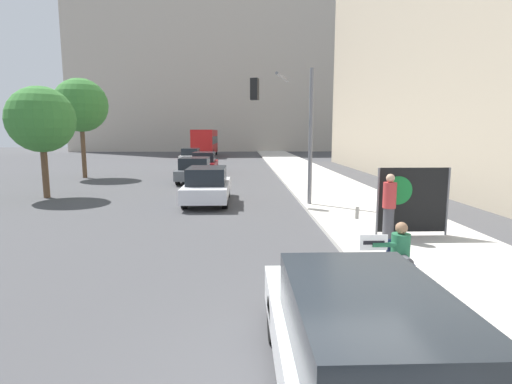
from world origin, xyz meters
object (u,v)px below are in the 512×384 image
city_bus_on_road (205,141)px  jogger_on_sidewalk (389,206)px  car_on_road_midblock (195,170)px  street_tree_near_curb (41,120)px  car_on_road_far_lane (191,156)px  protest_banner (412,200)px  parked_car_curbside (363,351)px  seated_protester (401,253)px  car_on_road_nearest (207,185)px  traffic_light_pole (288,114)px  street_tree_midblock (81,105)px  car_on_road_distant (204,163)px

city_bus_on_road → jogger_on_sidewalk: bearing=-78.3°
jogger_on_sidewalk → car_on_road_midblock: (-6.61, 13.65, -0.27)m
city_bus_on_road → street_tree_near_curb: street_tree_near_curb is taller
car_on_road_midblock → car_on_road_far_lane: size_ratio=1.03×
protest_banner → parked_car_curbside: 7.58m
seated_protester → city_bus_on_road: size_ratio=0.12×
car_on_road_midblock → protest_banner: bearing=-60.8°
parked_car_curbside → car_on_road_midblock: 20.41m
jogger_on_sidewalk → car_on_road_midblock: bearing=-64.5°
car_on_road_nearest → city_bus_on_road: 34.47m
traffic_light_pole → seated_protester: bearing=-83.1°
car_on_road_nearest → street_tree_midblock: size_ratio=0.71×
car_on_road_distant → seated_protester: bearing=-75.7°
seated_protester → city_bus_on_road: bearing=89.7°
street_tree_near_curb → street_tree_midblock: (-1.46, 8.23, 1.17)m
car_on_road_nearest → car_on_road_distant: 12.49m
jogger_on_sidewalk → street_tree_near_curb: bearing=-32.9°
protest_banner → parked_car_curbside: size_ratio=0.42×
protest_banner → car_on_road_midblock: protest_banner is taller
car_on_road_far_lane → street_tree_near_curb: (-3.95, -20.27, 2.74)m
seated_protester → car_on_road_midblock: size_ratio=0.27×
traffic_light_pole → street_tree_near_curb: traffic_light_pole is taller
traffic_light_pole → city_bus_on_road: (-6.44, 35.12, -1.73)m
car_on_road_nearest → car_on_road_distant: (-1.27, 12.42, 0.02)m
jogger_on_sidewalk → car_on_road_midblock: jogger_on_sidewalk is taller
seated_protester → parked_car_curbside: (-1.67, -3.21, -0.03)m
car_on_road_nearest → car_on_road_midblock: (-1.34, 7.18, -0.01)m
jogger_on_sidewalk → street_tree_midblock: street_tree_midblock is taller
car_on_road_distant → car_on_road_midblock: bearing=-90.8°
seated_protester → car_on_road_nearest: bearing=104.3°
jogger_on_sidewalk → street_tree_midblock: bearing=-49.5°
car_on_road_far_lane → street_tree_near_curb: bearing=-101.0°
jogger_on_sidewalk → car_on_road_midblock: 15.17m
traffic_light_pole → street_tree_midblock: street_tree_midblock is taller
car_on_road_nearest → street_tree_midblock: (-8.85, 9.82, 3.90)m
seated_protester → jogger_on_sidewalk: (0.94, 3.16, 0.27)m
car_on_road_far_lane → street_tree_near_curb: size_ratio=0.84×
street_tree_near_curb → car_on_road_nearest: bearing=-12.2°
seated_protester → parked_car_curbside: parked_car_curbside is taller
jogger_on_sidewalk → city_bus_on_road: city_bus_on_road is taller
car_on_road_nearest → car_on_road_distant: bearing=95.8°
car_on_road_far_lane → jogger_on_sidewalk: bearing=-72.9°
car_on_road_nearest → car_on_road_far_lane: car_on_road_nearest is taller
traffic_light_pole → protest_banner: bearing=-62.1°
car_on_road_midblock → car_on_road_distant: (0.07, 5.24, 0.03)m
car_on_road_midblock → street_tree_near_curb: street_tree_near_curb is taller
car_on_road_midblock → seated_protester: bearing=-71.3°
jogger_on_sidewalk → protest_banner: 0.88m
traffic_light_pole → street_tree_near_curb: 10.92m
parked_car_curbside → car_on_road_far_lane: 35.23m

